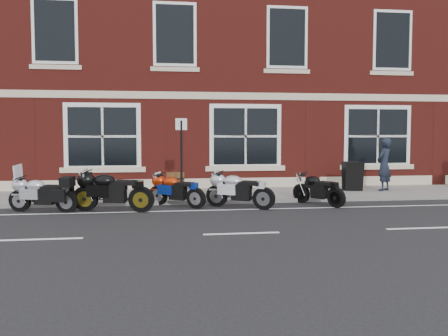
{
  "coord_description": "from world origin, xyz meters",
  "views": [
    {
      "loc": [
        -1.83,
        -13.07,
        2.08
      ],
      "look_at": [
        0.3,
        1.6,
        1.04
      ],
      "focal_mm": 40.0,
      "sensor_mm": 36.0,
      "label": 1
    }
  ],
  "objects_px": {
    "a_board_sign": "(353,176)",
    "moto_sport_silver": "(239,189)",
    "moto_naked_black": "(318,188)",
    "barrel_planter": "(175,183)",
    "moto_sport_black": "(112,190)",
    "moto_sport_red": "(176,189)",
    "moto_touring_silver": "(41,193)",
    "parking_sign": "(181,153)",
    "pedestrian_left": "(384,164)"
  },
  "relations": [
    {
      "from": "a_board_sign",
      "to": "moto_sport_silver",
      "type": "bearing_deg",
      "value": -139.23
    },
    {
      "from": "moto_naked_black",
      "to": "barrel_planter",
      "type": "xyz_separation_m",
      "value": [
        -4.0,
        2.35,
        -0.02
      ]
    },
    {
      "from": "moto_naked_black",
      "to": "barrel_planter",
      "type": "bearing_deg",
      "value": 118.82
    },
    {
      "from": "moto_sport_black",
      "to": "a_board_sign",
      "type": "relative_size",
      "value": 2.18
    },
    {
      "from": "moto_sport_red",
      "to": "moto_sport_black",
      "type": "relative_size",
      "value": 0.71
    },
    {
      "from": "moto_touring_silver",
      "to": "moto_naked_black",
      "type": "bearing_deg",
      "value": -71.65
    },
    {
      "from": "moto_sport_red",
      "to": "parking_sign",
      "type": "bearing_deg",
      "value": 19.86
    },
    {
      "from": "pedestrian_left",
      "to": "barrel_planter",
      "type": "height_order",
      "value": "pedestrian_left"
    },
    {
      "from": "parking_sign",
      "to": "moto_touring_silver",
      "type": "bearing_deg",
      "value": -172.59
    },
    {
      "from": "moto_sport_black",
      "to": "moto_sport_silver",
      "type": "xyz_separation_m",
      "value": [
        3.45,
        0.12,
        -0.05
      ]
    },
    {
      "from": "moto_touring_silver",
      "to": "pedestrian_left",
      "type": "distance_m",
      "value": 10.98
    },
    {
      "from": "moto_touring_silver",
      "to": "parking_sign",
      "type": "distance_m",
      "value": 4.01
    },
    {
      "from": "moto_naked_black",
      "to": "moto_sport_red",
      "type": "bearing_deg",
      "value": 145.46
    },
    {
      "from": "moto_touring_silver",
      "to": "a_board_sign",
      "type": "xyz_separation_m",
      "value": [
        9.65,
        2.45,
        0.11
      ]
    },
    {
      "from": "moto_touring_silver",
      "to": "moto_sport_silver",
      "type": "xyz_separation_m",
      "value": [
        5.29,
        -0.04,
        0.01
      ]
    },
    {
      "from": "moto_touring_silver",
      "to": "barrel_planter",
      "type": "bearing_deg",
      "value": -38.19
    },
    {
      "from": "moto_touring_silver",
      "to": "pedestrian_left",
      "type": "relative_size",
      "value": 1.04
    },
    {
      "from": "moto_sport_black",
      "to": "barrel_planter",
      "type": "distance_m",
      "value": 3.26
    },
    {
      "from": "a_board_sign",
      "to": "barrel_planter",
      "type": "distance_m",
      "value": 6.0
    },
    {
      "from": "moto_sport_red",
      "to": "a_board_sign",
      "type": "relative_size",
      "value": 1.55
    },
    {
      "from": "moto_touring_silver",
      "to": "moto_naked_black",
      "type": "height_order",
      "value": "moto_touring_silver"
    },
    {
      "from": "moto_sport_silver",
      "to": "parking_sign",
      "type": "relative_size",
      "value": 0.75
    },
    {
      "from": "moto_sport_black",
      "to": "moto_sport_silver",
      "type": "distance_m",
      "value": 3.46
    },
    {
      "from": "a_board_sign",
      "to": "barrel_planter",
      "type": "xyz_separation_m",
      "value": [
        -6.0,
        0.1,
        -0.16
      ]
    },
    {
      "from": "barrel_planter",
      "to": "moto_sport_black",
      "type": "bearing_deg",
      "value": -123.84
    },
    {
      "from": "moto_sport_black",
      "to": "moto_sport_silver",
      "type": "relative_size",
      "value": 1.22
    },
    {
      "from": "moto_sport_red",
      "to": "a_board_sign",
      "type": "distance_m",
      "value": 6.39
    },
    {
      "from": "moto_sport_red",
      "to": "moto_touring_silver",
      "type": "bearing_deg",
      "value": 136.25
    },
    {
      "from": "pedestrian_left",
      "to": "parking_sign",
      "type": "xyz_separation_m",
      "value": [
        -6.97,
        -1.34,
        0.48
      ]
    },
    {
      "from": "moto_sport_silver",
      "to": "moto_naked_black",
      "type": "bearing_deg",
      "value": -51.83
    },
    {
      "from": "moto_touring_silver",
      "to": "barrel_planter",
      "type": "distance_m",
      "value": 4.45
    },
    {
      "from": "pedestrian_left",
      "to": "moto_naked_black",
      "type": "bearing_deg",
      "value": -1.84
    },
    {
      "from": "moto_touring_silver",
      "to": "parking_sign",
      "type": "xyz_separation_m",
      "value": [
        3.76,
        0.99,
        0.99
      ]
    },
    {
      "from": "moto_naked_black",
      "to": "pedestrian_left",
      "type": "bearing_deg",
      "value": 4.09
    },
    {
      "from": "moto_touring_silver",
      "to": "moto_sport_red",
      "type": "height_order",
      "value": "moto_touring_silver"
    },
    {
      "from": "moto_sport_silver",
      "to": "a_board_sign",
      "type": "height_order",
      "value": "a_board_sign"
    },
    {
      "from": "barrel_planter",
      "to": "pedestrian_left",
      "type": "bearing_deg",
      "value": -1.78
    },
    {
      "from": "moto_sport_red",
      "to": "moto_sport_silver",
      "type": "relative_size",
      "value": 0.87
    },
    {
      "from": "moto_sport_silver",
      "to": "a_board_sign",
      "type": "bearing_deg",
      "value": -27.68
    },
    {
      "from": "moto_sport_silver",
      "to": "barrel_planter",
      "type": "xyz_separation_m",
      "value": [
        -1.64,
        2.58,
        -0.07
      ]
    },
    {
      "from": "moto_touring_silver",
      "to": "pedestrian_left",
      "type": "xyz_separation_m",
      "value": [
        10.72,
        2.32,
        0.51
      ]
    },
    {
      "from": "moto_sport_red",
      "to": "moto_naked_black",
      "type": "xyz_separation_m",
      "value": [
        4.08,
        -0.27,
        -0.0
      ]
    },
    {
      "from": "moto_sport_black",
      "to": "barrel_planter",
      "type": "bearing_deg",
      "value": -18.27
    },
    {
      "from": "moto_sport_red",
      "to": "barrel_planter",
      "type": "distance_m",
      "value": 2.08
    },
    {
      "from": "parking_sign",
      "to": "moto_sport_red",
      "type": "bearing_deg",
      "value": -116.34
    },
    {
      "from": "a_board_sign",
      "to": "parking_sign",
      "type": "bearing_deg",
      "value": -155.02
    },
    {
      "from": "pedestrian_left",
      "to": "a_board_sign",
      "type": "bearing_deg",
      "value": -43.32
    },
    {
      "from": "moto_sport_silver",
      "to": "barrel_planter",
      "type": "distance_m",
      "value": 3.06
    },
    {
      "from": "moto_sport_black",
      "to": "barrel_planter",
      "type": "height_order",
      "value": "moto_sport_black"
    },
    {
      "from": "moto_sport_red",
      "to": "parking_sign",
      "type": "distance_m",
      "value": 1.16
    }
  ]
}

